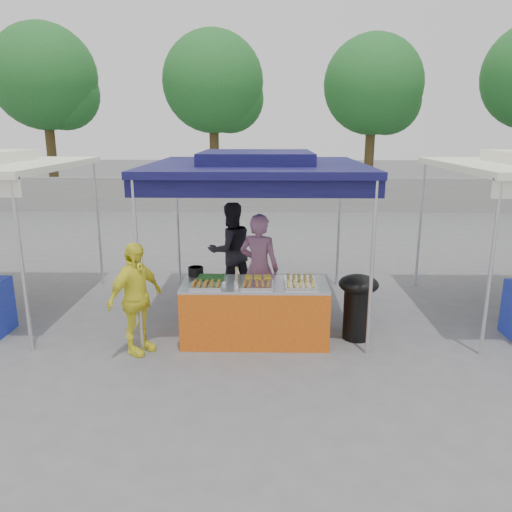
{
  "coord_description": "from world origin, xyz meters",
  "views": [
    {
      "loc": [
        0.15,
        -6.63,
        2.92
      ],
      "look_at": [
        0.0,
        0.6,
        1.05
      ],
      "focal_mm": 35.0,
      "sensor_mm": 36.0,
      "label": 1
    }
  ],
  "objects_px": {
    "vendor_table": "(255,312)",
    "vendor_woman": "(259,268)",
    "helper_man": "(231,250)",
    "customer_person": "(136,299)",
    "cooking_pot": "(196,271)",
    "wok_burner": "(358,301)"
  },
  "relations": [
    {
      "from": "wok_burner",
      "to": "customer_person",
      "type": "bearing_deg",
      "value": -149.16
    },
    {
      "from": "wok_burner",
      "to": "helper_man",
      "type": "bearing_deg",
      "value": 157.79
    },
    {
      "from": "wok_burner",
      "to": "vendor_table",
      "type": "bearing_deg",
      "value": -154.76
    },
    {
      "from": "cooking_pot",
      "to": "wok_burner",
      "type": "distance_m",
      "value": 2.34
    },
    {
      "from": "helper_man",
      "to": "customer_person",
      "type": "height_order",
      "value": "helper_man"
    },
    {
      "from": "vendor_table",
      "to": "cooking_pot",
      "type": "bearing_deg",
      "value": 159.18
    },
    {
      "from": "cooking_pot",
      "to": "customer_person",
      "type": "distance_m",
      "value": 1.02
    },
    {
      "from": "vendor_table",
      "to": "vendor_woman",
      "type": "height_order",
      "value": "vendor_woman"
    },
    {
      "from": "cooking_pot",
      "to": "wok_burner",
      "type": "bearing_deg",
      "value": -5.48
    },
    {
      "from": "vendor_table",
      "to": "helper_man",
      "type": "height_order",
      "value": "helper_man"
    },
    {
      "from": "vendor_table",
      "to": "cooking_pot",
      "type": "relative_size",
      "value": 9.16
    },
    {
      "from": "vendor_table",
      "to": "vendor_woman",
      "type": "distance_m",
      "value": 0.87
    },
    {
      "from": "vendor_table",
      "to": "vendor_woman",
      "type": "xyz_separation_m",
      "value": [
        0.05,
        0.77,
        0.42
      ]
    },
    {
      "from": "helper_man",
      "to": "customer_person",
      "type": "bearing_deg",
      "value": 38.32
    },
    {
      "from": "vendor_table",
      "to": "cooking_pot",
      "type": "distance_m",
      "value": 1.04
    },
    {
      "from": "vendor_woman",
      "to": "customer_person",
      "type": "bearing_deg",
      "value": 55.3
    },
    {
      "from": "customer_person",
      "to": "wok_burner",
      "type": "bearing_deg",
      "value": -46.66
    },
    {
      "from": "cooking_pot",
      "to": "wok_burner",
      "type": "xyz_separation_m",
      "value": [
        2.3,
        -0.22,
        -0.36
      ]
    },
    {
      "from": "wok_burner",
      "to": "vendor_woman",
      "type": "xyz_separation_m",
      "value": [
        -1.39,
        0.66,
        0.29
      ]
    },
    {
      "from": "cooking_pot",
      "to": "helper_man",
      "type": "relative_size",
      "value": 0.13
    },
    {
      "from": "cooking_pot",
      "to": "vendor_woman",
      "type": "relative_size",
      "value": 0.13
    },
    {
      "from": "vendor_table",
      "to": "wok_burner",
      "type": "xyz_separation_m",
      "value": [
        1.44,
        0.11,
        0.13
      ]
    }
  ]
}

